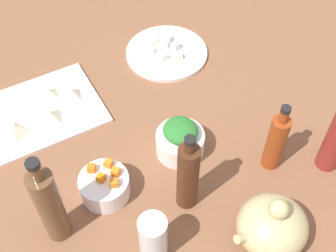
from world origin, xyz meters
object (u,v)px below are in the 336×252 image
bowl_greens (180,143)px  drinking_glass_0 (153,238)px  plate_tofu (167,53)px  bowl_carrots (105,186)px  cutting_board (39,112)px  bottle_2 (50,205)px  bottle_0 (276,142)px  teapot (272,226)px  bottle_1 (188,176)px

bowl_greens → drinking_glass_0: (18.06, 21.90, 3.54)cm
plate_tofu → bowl_carrots: 52.13cm
cutting_board → plate_tofu: 43.04cm
bottle_2 → bottle_0: bearing=173.6°
bowl_greens → teapot: bearing=101.5°
cutting_board → bowl_greens: (-28.92, 29.06, 2.72)cm
bottle_1 → bottle_2: bearing=-11.5°
bowl_greens → bottle_1: bottle_1 is taller
bowl_carrots → bottle_2: (13.14, 4.63, 8.85)cm
bottle_1 → bottle_2: 30.26cm
bottle_0 → bowl_greens: bearing=-36.4°
bottle_0 → bottle_1: size_ratio=0.87×
cutting_board → bottle_0: bearing=138.0°
bowl_carrots → plate_tofu: bearing=-133.3°
bowl_carrots → teapot: (-28.19, 27.62, 3.12)cm
bowl_greens → bottle_1: (5.47, 13.76, 7.45)cm
bowl_carrots → bottle_2: size_ratio=0.43×
plate_tofu → drinking_glass_0: (31.78, 56.72, 6.16)cm
cutting_board → bowl_carrots: 33.00cm
bowl_carrots → teapot: teapot is taller
bowl_greens → cutting_board: bearing=-45.1°
cutting_board → teapot: (-35.15, 59.78, 5.64)cm
bottle_0 → bottle_1: bearing=-0.1°
bottle_1 → drinking_glass_0: bottle_1 is taller
bottle_0 → bottle_1: (24.17, -0.04, 1.75)cm
drinking_glass_0 → cutting_board: bearing=-78.0°
bottle_1 → plate_tofu: bearing=-111.6°
cutting_board → bottle_2: 38.99cm
bottle_1 → cutting_board: bearing=-61.3°
cutting_board → teapot: teapot is taller
teapot → bowl_greens: bearing=-78.5°
bowl_carrots → bottle_0: bottle_0 is taller
bottle_1 → drinking_glass_0: bearing=32.9°
bowl_greens → bottle_2: bearing=12.4°
cutting_board → bowl_carrots: size_ratio=2.78×
bottle_0 → bottle_2: bearing=-6.4°
plate_tofu → bowl_greens: (13.73, 34.82, 2.62)cm
cutting_board → plate_tofu: plate_tofu is taller
plate_tofu → bowl_carrots: bearing=46.7°
cutting_board → drinking_glass_0: size_ratio=2.47×
plate_tofu → bottle_1: bottle_1 is taller
cutting_board → bowl_greens: 41.09cm
bottle_2 → drinking_glass_0: (-17.04, 14.18, -5.11)cm
plate_tofu → drinking_glass_0: drinking_glass_0 is taller
bottle_0 → bottle_2: 54.22cm
bowl_carrots → bottle_2: bearing=19.4°
plate_tofu → teapot: bearing=83.5°
cutting_board → bowl_greens: bearing=134.9°
bottle_0 → drinking_glass_0: 37.70cm
bottle_1 → bottle_2: size_ratio=0.88×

